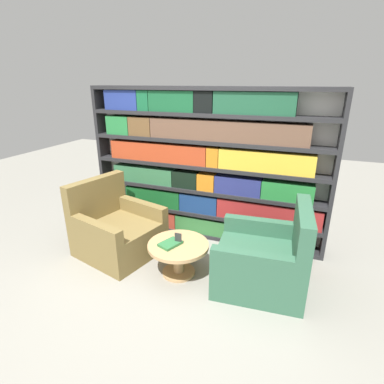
{
  "coord_description": "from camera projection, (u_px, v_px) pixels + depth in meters",
  "views": [
    {
      "loc": [
        1.26,
        -2.47,
        2.16
      ],
      "look_at": [
        0.04,
        0.73,
        0.88
      ],
      "focal_mm": 28.0,
      "sensor_mm": 36.0,
      "label": 1
    }
  ],
  "objects": [
    {
      "name": "ground_plane",
      "position": [
        165.0,
        287.0,
        3.34
      ],
      "size": [
        14.0,
        14.0,
        0.0
      ],
      "primitive_type": "plane",
      "color": "gray"
    },
    {
      "name": "table_sign",
      "position": [
        178.0,
        239.0,
        3.42
      ],
      "size": [
        0.08,
        0.06,
        0.14
      ],
      "color": "black",
      "rests_on": "coffee_table"
    },
    {
      "name": "stray_book",
      "position": [
        170.0,
        244.0,
        3.41
      ],
      "size": [
        0.26,
        0.3,
        0.03
      ],
      "color": "#2D703D",
      "rests_on": "coffee_table"
    },
    {
      "name": "coffee_table",
      "position": [
        178.0,
        252.0,
        3.48
      ],
      "size": [
        0.71,
        0.71,
        0.4
      ],
      "color": "tan",
      "rests_on": "ground_plane"
    },
    {
      "name": "armchair_right",
      "position": [
        265.0,
        260.0,
        3.29
      ],
      "size": [
        1.01,
        0.97,
        0.96
      ],
      "rotation": [
        0.0,
        0.0,
        -1.49
      ],
      "color": "#336047",
      "rests_on": "ground_plane"
    },
    {
      "name": "bookshelf",
      "position": [
        205.0,
        167.0,
        4.15
      ],
      "size": [
        3.33,
        0.3,
        2.1
      ],
      "color": "silver",
      "rests_on": "ground_plane"
    },
    {
      "name": "armchair_left",
      "position": [
        116.0,
        230.0,
        3.94
      ],
      "size": [
        1.13,
        1.1,
        0.96
      ],
      "rotation": [
        0.0,
        0.0,
        1.32
      ],
      "color": "olive",
      "rests_on": "ground_plane"
    }
  ]
}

